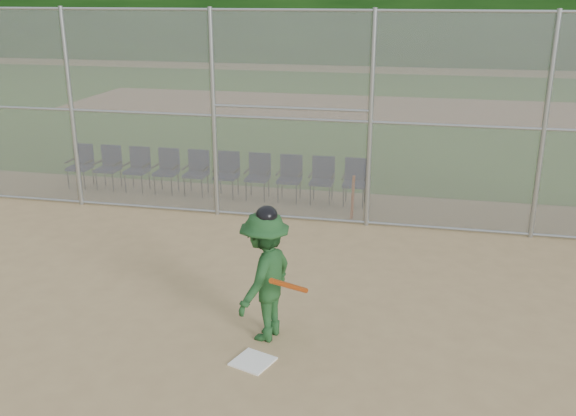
# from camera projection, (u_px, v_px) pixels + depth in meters

# --- Properties ---
(ground) EXTENTS (100.00, 100.00, 0.00)m
(ground) POSITION_uv_depth(u_px,v_px,m) (245.00, 356.00, 7.90)
(ground) COLOR tan
(ground) RESTS_ON ground
(grass_strip) EXTENTS (100.00, 100.00, 0.00)m
(grass_strip) POSITION_uv_depth(u_px,v_px,m) (373.00, 108.00, 24.56)
(grass_strip) COLOR #305D1C
(grass_strip) RESTS_ON ground
(dirt_patch_far) EXTENTS (24.00, 24.00, 0.00)m
(dirt_patch_far) POSITION_uv_depth(u_px,v_px,m) (373.00, 108.00, 24.56)
(dirt_patch_far) COLOR tan
(dirt_patch_far) RESTS_ON ground
(backstop_fence) EXTENTS (16.09, 0.09, 4.00)m
(backstop_fence) POSITION_uv_depth(u_px,v_px,m) (316.00, 116.00, 11.87)
(backstop_fence) COLOR gray
(backstop_fence) RESTS_ON ground
(home_plate) EXTENTS (0.56, 0.56, 0.02)m
(home_plate) POSITION_uv_depth(u_px,v_px,m) (253.00, 361.00, 7.77)
(home_plate) COLOR white
(home_plate) RESTS_ON ground
(batter_at_plate) EXTENTS (1.02, 1.38, 1.80)m
(batter_at_plate) POSITION_uv_depth(u_px,v_px,m) (265.00, 275.00, 8.08)
(batter_at_plate) COLOR #1C4720
(batter_at_plate) RESTS_ON ground
(spare_bats) EXTENTS (0.36, 0.25, 0.85)m
(spare_bats) POSITION_uv_depth(u_px,v_px,m) (360.00, 198.00, 12.58)
(spare_bats) COLOR #D84C14
(spare_bats) RESTS_ON ground
(chair_0) EXTENTS (0.54, 0.52, 0.96)m
(chair_0) POSITION_uv_depth(u_px,v_px,m) (80.00, 166.00, 14.59)
(chair_0) COLOR #0F1639
(chair_0) RESTS_ON ground
(chair_1) EXTENTS (0.54, 0.52, 0.96)m
(chair_1) POSITION_uv_depth(u_px,v_px,m) (108.00, 168.00, 14.45)
(chair_1) COLOR #0F1639
(chair_1) RESTS_ON ground
(chair_2) EXTENTS (0.54, 0.52, 0.96)m
(chair_2) POSITION_uv_depth(u_px,v_px,m) (137.00, 170.00, 14.31)
(chair_2) COLOR #0F1639
(chair_2) RESTS_ON ground
(chair_3) EXTENTS (0.54, 0.52, 0.96)m
(chair_3) POSITION_uv_depth(u_px,v_px,m) (166.00, 172.00, 14.17)
(chair_3) COLOR #0F1639
(chair_3) RESTS_ON ground
(chair_4) EXTENTS (0.54, 0.52, 0.96)m
(chair_4) POSITION_uv_depth(u_px,v_px,m) (196.00, 173.00, 14.03)
(chair_4) COLOR #0F1639
(chair_4) RESTS_ON ground
(chair_5) EXTENTS (0.54, 0.52, 0.96)m
(chair_5) POSITION_uv_depth(u_px,v_px,m) (226.00, 175.00, 13.89)
(chair_5) COLOR #0F1639
(chair_5) RESTS_ON ground
(chair_6) EXTENTS (0.54, 0.52, 0.96)m
(chair_6) POSITION_uv_depth(u_px,v_px,m) (257.00, 177.00, 13.75)
(chair_6) COLOR #0F1639
(chair_6) RESTS_ON ground
(chair_7) EXTENTS (0.54, 0.52, 0.96)m
(chair_7) POSITION_uv_depth(u_px,v_px,m) (289.00, 179.00, 13.61)
(chair_7) COLOR #0F1639
(chair_7) RESTS_ON ground
(chair_8) EXTENTS (0.54, 0.52, 0.96)m
(chair_8) POSITION_uv_depth(u_px,v_px,m) (322.00, 181.00, 13.47)
(chair_8) COLOR #0F1639
(chair_8) RESTS_ON ground
(chair_9) EXTENTS (0.54, 0.52, 0.96)m
(chair_9) POSITION_uv_depth(u_px,v_px,m) (355.00, 183.00, 13.33)
(chair_9) COLOR #0F1639
(chair_9) RESTS_ON ground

